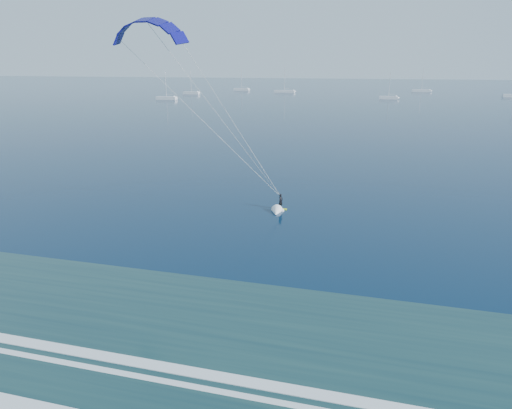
{
  "coord_description": "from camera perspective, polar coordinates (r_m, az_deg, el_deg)",
  "views": [
    {
      "loc": [
        11.0,
        -7.1,
        13.79
      ],
      "look_at": [
        1.79,
        27.52,
        2.7
      ],
      "focal_mm": 32.0,
      "sensor_mm": 36.0,
      "label": 1
    }
  ],
  "objects": [
    {
      "name": "sailboat_3",
      "position": [
        196.94,
        16.23,
        12.73
      ],
      "size": [
        7.27,
        2.4,
        10.29
      ],
      "color": "white",
      "rests_on": "ground"
    },
    {
      "name": "sailboat_0",
      "position": [
        190.3,
        -11.12,
        12.94
      ],
      "size": [
        8.37,
        2.4,
        11.43
      ],
      "color": "white",
      "rests_on": "ground"
    },
    {
      "name": "sailboat_2",
      "position": [
        232.81,
        3.58,
        13.95
      ],
      "size": [
        10.29,
        2.4,
        13.66
      ],
      "color": "white",
      "rests_on": "ground"
    },
    {
      "name": "sailboat_1",
      "position": [
        222.52,
        -8.08,
        13.66
      ],
      "size": [
        7.7,
        2.4,
        10.72
      ],
      "color": "white",
      "rests_on": "ground"
    },
    {
      "name": "kitesurfer_rig",
      "position": [
        42.16,
        -4.94,
        11.28
      ],
      "size": [
        16.09,
        6.99,
        18.62
      ],
      "color": "#BDE71B",
      "rests_on": "ground"
    },
    {
      "name": "sailboat_4",
      "position": [
        253.21,
        19.97,
        13.25
      ],
      "size": [
        9.17,
        2.4,
        12.41
      ],
      "color": "white",
      "rests_on": "ground"
    },
    {
      "name": "sailboat_7",
      "position": [
        250.99,
        -1.81,
        14.2
      ],
      "size": [
        8.23,
        2.4,
        11.09
      ],
      "color": "white",
      "rests_on": "ground"
    }
  ]
}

